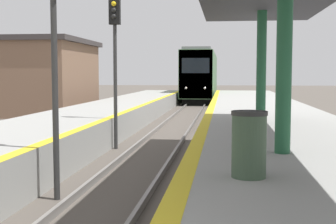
{
  "coord_description": "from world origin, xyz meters",
  "views": [
    {
      "loc": [
        2.22,
        -2.31,
        2.5
      ],
      "look_at": [
        -0.77,
        22.42,
        0.46
      ],
      "focal_mm": 50.0,
      "sensor_mm": 36.0,
      "label": 1
    }
  ],
  "objects_px": {
    "signal_mid": "(115,44)",
    "trash_bin": "(249,144)",
    "signal_near": "(53,23)",
    "train": "(201,75)"
  },
  "relations": [
    {
      "from": "signal_mid",
      "to": "trash_bin",
      "type": "bearing_deg",
      "value": -64.84
    },
    {
      "from": "signal_mid",
      "to": "trash_bin",
      "type": "relative_size",
      "value": 5.23
    },
    {
      "from": "signal_mid",
      "to": "signal_near",
      "type": "bearing_deg",
      "value": -87.35
    },
    {
      "from": "train",
      "to": "signal_near",
      "type": "height_order",
      "value": "signal_near"
    },
    {
      "from": "signal_mid",
      "to": "trash_bin",
      "type": "height_order",
      "value": "signal_mid"
    },
    {
      "from": "signal_near",
      "to": "signal_mid",
      "type": "relative_size",
      "value": 1.0
    },
    {
      "from": "signal_near",
      "to": "signal_mid",
      "type": "height_order",
      "value": "same"
    },
    {
      "from": "trash_bin",
      "to": "signal_near",
      "type": "bearing_deg",
      "value": 150.46
    },
    {
      "from": "train",
      "to": "trash_bin",
      "type": "height_order",
      "value": "train"
    },
    {
      "from": "train",
      "to": "signal_near",
      "type": "relative_size",
      "value": 3.56
    }
  ]
}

